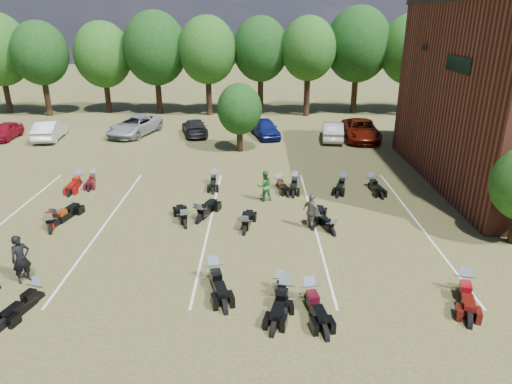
{
  "coord_description": "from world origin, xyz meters",
  "views": [
    {
      "loc": [
        -0.71,
        -16.92,
        9.29
      ],
      "look_at": [
        -0.78,
        4.0,
        1.2
      ],
      "focal_mm": 32.0,
      "sensor_mm": 36.0,
      "label": 1
    }
  ],
  "objects_px": {
    "car_4": "(265,128)",
    "person_black": "(21,259)",
    "motorcycle_3": "(284,301)",
    "person_grey": "(312,212)",
    "person_green": "(264,186)",
    "motorcycle_14": "(94,182)",
    "motorcycle_7": "(51,232)",
    "car_0": "(5,131)"
  },
  "relations": [
    {
      "from": "motorcycle_7",
      "to": "car_4",
      "type": "bearing_deg",
      "value": -137.82
    },
    {
      "from": "person_black",
      "to": "car_0",
      "type": "bearing_deg",
      "value": 71.1
    },
    {
      "from": "person_grey",
      "to": "motorcycle_14",
      "type": "bearing_deg",
      "value": 22.81
    },
    {
      "from": "person_grey",
      "to": "person_green",
      "type": "bearing_deg",
      "value": -8.23
    },
    {
      "from": "car_4",
      "to": "person_black",
      "type": "xyz_separation_m",
      "value": [
        -9.35,
        -21.87,
        0.2
      ]
    },
    {
      "from": "motorcycle_3",
      "to": "motorcycle_7",
      "type": "xyz_separation_m",
      "value": [
        -10.45,
        5.42,
        0.0
      ]
    },
    {
      "from": "motorcycle_3",
      "to": "person_black",
      "type": "bearing_deg",
      "value": -173.57
    },
    {
      "from": "person_black",
      "to": "person_grey",
      "type": "relative_size",
      "value": 1.1
    },
    {
      "from": "person_black",
      "to": "person_grey",
      "type": "bearing_deg",
      "value": -25.39
    },
    {
      "from": "person_grey",
      "to": "motorcycle_3",
      "type": "height_order",
      "value": "person_grey"
    },
    {
      "from": "car_0",
      "to": "person_grey",
      "type": "bearing_deg",
      "value": -37.66
    },
    {
      "from": "person_grey",
      "to": "motorcycle_7",
      "type": "relative_size",
      "value": 0.72
    },
    {
      "from": "car_0",
      "to": "car_4",
      "type": "distance_m",
      "value": 20.93
    },
    {
      "from": "person_green",
      "to": "motorcycle_3",
      "type": "distance_m",
      "value": 9.33
    },
    {
      "from": "motorcycle_7",
      "to": "motorcycle_14",
      "type": "relative_size",
      "value": 1.16
    },
    {
      "from": "car_4",
      "to": "person_green",
      "type": "relative_size",
      "value": 2.56
    },
    {
      "from": "motorcycle_14",
      "to": "car_0",
      "type": "bearing_deg",
      "value": 127.23
    },
    {
      "from": "person_black",
      "to": "motorcycle_14",
      "type": "relative_size",
      "value": 0.92
    },
    {
      "from": "car_4",
      "to": "motorcycle_3",
      "type": "distance_m",
      "value": 23.13
    },
    {
      "from": "motorcycle_14",
      "to": "motorcycle_3",
      "type": "bearing_deg",
      "value": -57.13
    },
    {
      "from": "motorcycle_3",
      "to": "motorcycle_7",
      "type": "distance_m",
      "value": 11.77
    },
    {
      "from": "car_0",
      "to": "motorcycle_7",
      "type": "bearing_deg",
      "value": -59.28
    },
    {
      "from": "car_4",
      "to": "person_grey",
      "type": "height_order",
      "value": "person_grey"
    },
    {
      "from": "person_black",
      "to": "motorcycle_14",
      "type": "height_order",
      "value": "person_black"
    },
    {
      "from": "person_black",
      "to": "person_green",
      "type": "bearing_deg",
      "value": -6.16
    },
    {
      "from": "person_green",
      "to": "motorcycle_14",
      "type": "distance_m",
      "value": 10.62
    },
    {
      "from": "car_4",
      "to": "person_black",
      "type": "relative_size",
      "value": 2.3
    },
    {
      "from": "motorcycle_3",
      "to": "motorcycle_7",
      "type": "bearing_deg",
      "value": 166.4
    },
    {
      "from": "car_0",
      "to": "person_grey",
      "type": "distance_m",
      "value": 28.16
    },
    {
      "from": "person_black",
      "to": "motorcycle_3",
      "type": "height_order",
      "value": "person_black"
    },
    {
      "from": "person_green",
      "to": "motorcycle_3",
      "type": "height_order",
      "value": "person_green"
    },
    {
      "from": "motorcycle_3",
      "to": "motorcycle_14",
      "type": "distance_m",
      "value": 16.23
    },
    {
      "from": "car_4",
      "to": "person_green",
      "type": "distance_m",
      "value": 13.85
    },
    {
      "from": "motorcycle_7",
      "to": "motorcycle_14",
      "type": "bearing_deg",
      "value": -105.55
    },
    {
      "from": "motorcycle_3",
      "to": "motorcycle_7",
      "type": "relative_size",
      "value": 1.01
    },
    {
      "from": "person_green",
      "to": "motorcycle_3",
      "type": "bearing_deg",
      "value": 75.86
    },
    {
      "from": "person_green",
      "to": "motorcycle_14",
      "type": "bearing_deg",
      "value": -33.42
    },
    {
      "from": "car_0",
      "to": "car_4",
      "type": "relative_size",
      "value": 0.89
    },
    {
      "from": "motorcycle_7",
      "to": "motorcycle_14",
      "type": "xyz_separation_m",
      "value": [
        -0.29,
        6.75,
        0.0
      ]
    },
    {
      "from": "person_black",
      "to": "motorcycle_14",
      "type": "distance_m",
      "value": 11.02
    },
    {
      "from": "person_black",
      "to": "person_grey",
      "type": "height_order",
      "value": "person_black"
    },
    {
      "from": "car_4",
      "to": "motorcycle_3",
      "type": "height_order",
      "value": "car_4"
    }
  ]
}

